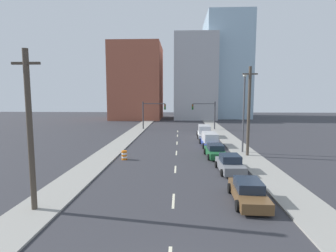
% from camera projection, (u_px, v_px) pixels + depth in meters
% --- Properties ---
extents(sidewalk_left, '(2.95, 96.85, 0.12)m').
position_uv_depth(sidewalk_left, '(141.00, 127.00, 56.89)').
color(sidewalk_left, gray).
rests_on(sidewalk_left, ground).
extents(sidewalk_right, '(2.95, 96.85, 0.12)m').
position_uv_depth(sidewalk_right, '(215.00, 127.00, 56.18)').
color(sidewalk_right, gray).
rests_on(sidewalk_right, ground).
extents(lane_stripe_at_8m, '(0.16, 2.40, 0.01)m').
position_uv_depth(lane_stripe_at_8m, '(173.00, 201.00, 16.76)').
color(lane_stripe_at_8m, beige).
rests_on(lane_stripe_at_8m, ground).
extents(lane_stripe_at_16m, '(0.16, 2.40, 0.01)m').
position_uv_depth(lane_stripe_at_16m, '(175.00, 169.00, 23.95)').
color(lane_stripe_at_16m, beige).
rests_on(lane_stripe_at_16m, ground).
extents(lane_stripe_at_23m, '(0.16, 2.40, 0.01)m').
position_uv_depth(lane_stripe_at_23m, '(176.00, 153.00, 30.81)').
color(lane_stripe_at_23m, beige).
rests_on(lane_stripe_at_23m, ground).
extents(lane_stripe_at_29m, '(0.16, 2.40, 0.01)m').
position_uv_depth(lane_stripe_at_29m, '(177.00, 143.00, 37.28)').
color(lane_stripe_at_29m, beige).
rests_on(lane_stripe_at_29m, ground).
extents(lane_stripe_at_36m, '(0.16, 2.40, 0.01)m').
position_uv_depth(lane_stripe_at_36m, '(177.00, 136.00, 44.30)').
color(lane_stripe_at_36m, beige).
rests_on(lane_stripe_at_36m, ground).
extents(lane_stripe_at_41m, '(0.16, 2.40, 0.01)m').
position_uv_depth(lane_stripe_at_41m, '(178.00, 131.00, 49.64)').
color(lane_stripe_at_41m, beige).
rests_on(lane_stripe_at_41m, ground).
extents(building_brick_left, '(14.00, 16.00, 21.31)m').
position_uv_depth(building_brick_left, '(137.00, 82.00, 76.68)').
color(building_brick_left, '#9E513D').
rests_on(building_brick_left, ground).
extents(building_office_center, '(12.00, 20.00, 23.79)m').
position_uv_depth(building_office_center, '(194.00, 79.00, 79.76)').
color(building_office_center, '#A8A8AD').
rests_on(building_office_center, ground).
extents(building_glass_right, '(13.00, 20.00, 30.76)m').
position_uv_depth(building_glass_right, '(225.00, 68.00, 82.88)').
color(building_glass_right, '#99B7CC').
rests_on(building_glass_right, ground).
extents(traffic_signal_left, '(4.68, 0.35, 5.57)m').
position_uv_depth(traffic_signal_left, '(150.00, 111.00, 52.16)').
color(traffic_signal_left, '#38383D').
rests_on(traffic_signal_left, ground).
extents(traffic_signal_right, '(4.68, 0.35, 5.57)m').
position_uv_depth(traffic_signal_right, '(208.00, 111.00, 51.65)').
color(traffic_signal_right, '#38383D').
rests_on(traffic_signal_right, ground).
extents(utility_pole_left_near, '(1.60, 0.32, 9.26)m').
position_uv_depth(utility_pole_left_near, '(30.00, 130.00, 14.75)').
color(utility_pole_left_near, '#473D33').
rests_on(utility_pole_left_near, ground).
extents(utility_pole_right_mid, '(1.60, 0.32, 9.82)m').
position_uv_depth(utility_pole_right_mid, '(249.00, 111.00, 28.53)').
color(utility_pole_right_mid, '#473D33').
rests_on(utility_pole_right_mid, ground).
extents(traffic_barrel, '(0.56, 0.56, 0.95)m').
position_uv_depth(traffic_barrel, '(124.00, 155.00, 27.53)').
color(traffic_barrel, orange).
rests_on(traffic_barrel, ground).
extents(street_lamp, '(0.44, 0.44, 9.25)m').
position_uv_depth(street_lamp, '(244.00, 108.00, 30.20)').
color(street_lamp, '#4C4C51').
rests_on(street_lamp, ground).
extents(sedan_brown, '(2.16, 4.76, 1.41)m').
position_uv_depth(sedan_brown, '(248.00, 192.00, 16.53)').
color(sedan_brown, brown).
rests_on(sedan_brown, ground).
extents(sedan_gray, '(2.27, 4.39, 1.53)m').
position_uv_depth(sedan_gray, '(230.00, 164.00, 23.12)').
color(sedan_gray, slate).
rests_on(sedan_gray, ground).
extents(sedan_green, '(2.26, 4.71, 1.41)m').
position_uv_depth(sedan_green, '(215.00, 151.00, 28.72)').
color(sedan_green, '#1E6033').
rests_on(sedan_green, ground).
extents(box_truck_blue, '(2.43, 5.83, 1.82)m').
position_uv_depth(box_truck_blue, '(210.00, 140.00, 34.86)').
color(box_truck_blue, navy).
rests_on(box_truck_blue, ground).
extents(box_truck_white, '(2.44, 5.99, 1.96)m').
position_uv_depth(box_truck_white, '(204.00, 132.00, 42.47)').
color(box_truck_white, silver).
rests_on(box_truck_white, ground).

